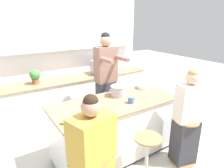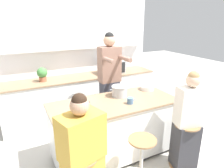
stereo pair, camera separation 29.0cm
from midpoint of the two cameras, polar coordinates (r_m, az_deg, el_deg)
The scene contains 16 objects.
ground_plane at distance 3.38m, azimuth -1.79°, elevation -19.15°, with size 16.00×16.00×0.00m, color beige.
wall_back at distance 4.30m, azimuth -14.37°, elevation 10.87°, with size 3.44×0.22×2.70m.
back_counter at distance 4.30m, azimuth -11.95°, elevation -3.94°, with size 3.19×0.62×0.91m.
kitchen_island at distance 3.13m, azimuth -1.88°, elevation -12.57°, with size 1.88×0.83×0.89m.
bar_stool_center at distance 2.71m, azimuth 6.62°, elevation -20.85°, with size 0.38×0.38×0.68m.
bar_stool_rightmost at distance 3.17m, azimuth 17.43°, elevation -15.23°, with size 0.38×0.38×0.68m.
person_cooking at distance 3.54m, azimuth -4.04°, elevation -0.26°, with size 0.36×0.56×1.84m.
person_wrapped_blanket at distance 2.22m, azimuth -9.51°, elevation -21.03°, with size 0.50×0.39×1.39m.
person_seated_near at distance 3.01m, azimuth 17.96°, elevation -10.30°, with size 0.39×0.34×1.43m.
cooking_pot at distance 3.11m, azimuth -0.81°, elevation -2.01°, with size 0.34×0.25×0.16m.
fruit_bowl at distance 3.49m, azimuth 6.67°, elevation -0.74°, with size 0.24×0.24×0.07m.
coffee_cup_near at distance 2.87m, azimuth 2.56°, elevation -4.63°, with size 0.12×0.09×0.09m.
coffee_cup_far at distance 2.79m, azimuth -10.31°, elevation -5.78°, with size 0.12×0.09×0.08m.
banana_bunch at distance 2.45m, azimuth -16.75°, elevation -10.27°, with size 0.14×0.10×0.05m.
microwave at distance 4.36m, azimuth -4.06°, elevation 4.94°, with size 0.52×0.35×0.28m.
potted_plant at distance 3.93m, azimuth -23.14°, elevation 2.11°, with size 0.19×0.19×0.27m.
Camera 1 is at (-1.51, -2.23, 2.05)m, focal length 32.00 mm.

